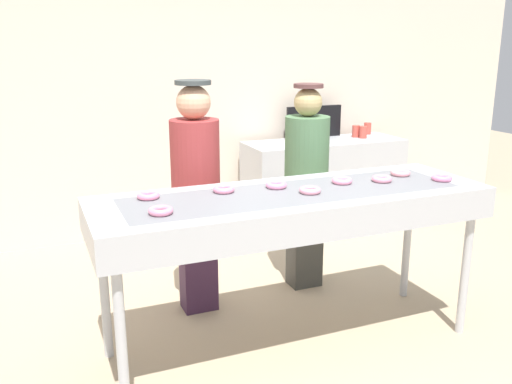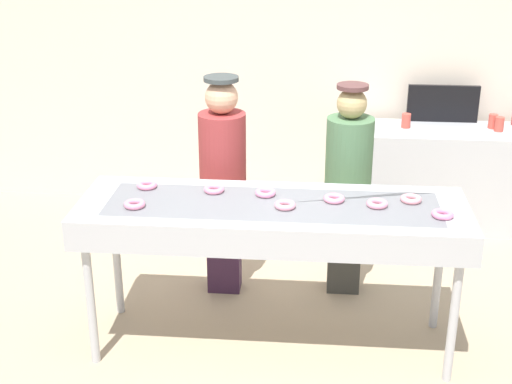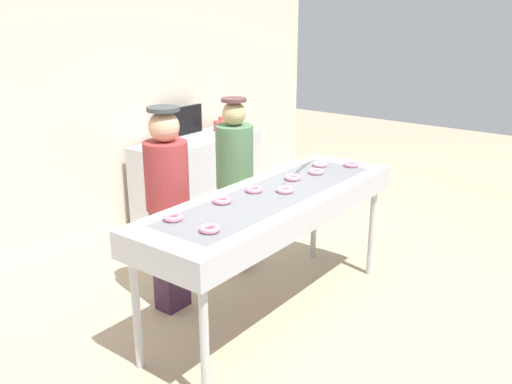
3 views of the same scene
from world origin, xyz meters
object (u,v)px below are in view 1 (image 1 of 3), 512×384
Objects in this scene: prep_counter at (323,183)px; paper_cup_2 at (356,131)px; paper_cup_0 at (363,132)px; fryer_conveyor at (294,208)px; worker_assistant at (306,176)px; strawberry_donut_7 at (442,178)px; paper_cup_3 at (367,128)px; strawberry_donut_4 at (224,189)px; strawberry_donut_0 at (400,173)px; strawberry_donut_3 at (161,211)px; strawberry_donut_8 at (148,196)px; menu_display at (314,122)px; strawberry_donut_2 at (310,190)px; worker_baker at (196,184)px; strawberry_donut_1 at (382,179)px; paper_cup_1 at (294,136)px; strawberry_donut_6 at (342,181)px; strawberry_donut_5 at (276,185)px.

prep_counter is 13.22× the size of paper_cup_2.
fryer_conveyor is at bearing -131.80° from paper_cup_0.
paper_cup_0 is at bearing -149.10° from worker_assistant.
paper_cup_3 is at bearing 67.01° from strawberry_donut_7.
prep_counter is at bearing 46.97° from strawberry_donut_4.
strawberry_donut_0 is 1.71m from strawberry_donut_3.
worker_assistant is 1.83m from paper_cup_0.
strawberry_donut_3 and strawberry_donut_4 have the same top height.
strawberry_donut_8 is 3.25m from paper_cup_2.
fryer_conveyor is at bearing 8.20° from strawberry_donut_3.
strawberry_donut_8 is 0.21× the size of menu_display.
worker_assistant is (1.32, 0.58, -0.14)m from strawberry_donut_8.
strawberry_donut_0 is 1.05× the size of paper_cup_0.
worker_baker reaches higher than strawberry_donut_2.
strawberry_donut_1 is 2.23m from prep_counter.
menu_display is at bearing -132.71° from worker_assistant.
strawberry_donut_4 is 2.92m from paper_cup_2.
strawberry_donut_0 is 2.15m from paper_cup_0.
paper_cup_0 is at bearing -66.78° from paper_cup_2.
strawberry_donut_3 is 3.15m from prep_counter.
strawberry_donut_2 is at bearing 176.65° from strawberry_donut_7.
paper_cup_1 is (0.39, 2.05, -0.07)m from strawberry_donut_1.
paper_cup_3 is (2.40, 2.08, -0.07)m from strawberry_donut_4.
fryer_conveyor is 0.40m from strawberry_donut_6.
prep_counter is at bearing 70.17° from strawberry_donut_1.
strawberry_donut_3 is at bearing -90.43° from strawberry_donut_8.
worker_baker reaches higher than fryer_conveyor.
prep_counter is at bearing 58.42° from strawberry_donut_2.
menu_display reaches higher than paper_cup_0.
fryer_conveyor is 2.77m from paper_cup_2.
worker_baker is 0.90m from worker_assistant.
strawberry_donut_2 is 2.68m from menu_display.
strawberry_donut_5 is at bearing -123.47° from menu_display.
prep_counter is 0.68m from paper_cup_0.
prep_counter is at bearing 75.05° from strawberry_donut_0.
prep_counter is (0.99, 1.97, -0.58)m from strawberry_donut_6.
strawberry_donut_4 and strawberry_donut_6 have the same top height.
strawberry_donut_2 is at bearing -156.45° from strawberry_donut_6.
strawberry_donut_6 is 2.43m from menu_display.
paper_cup_2 is at bearing 36.28° from strawberry_donut_8.
menu_display reaches higher than strawberry_donut_4.
strawberry_donut_4 is at bearing 22.23° from worker_assistant.
paper_cup_3 is (2.01, 2.24, 0.05)m from fryer_conveyor.
prep_counter is at bearing -169.95° from paper_cup_2.
fryer_conveyor is 0.65m from strawberry_donut_1.
strawberry_donut_1 is 0.08× the size of prep_counter.
paper_cup_0 is 0.53m from menu_display.
strawberry_donut_1 and strawberry_donut_7 have the same top height.
worker_baker reaches higher than strawberry_donut_8.
strawberry_donut_8 is 1.05× the size of paper_cup_2.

